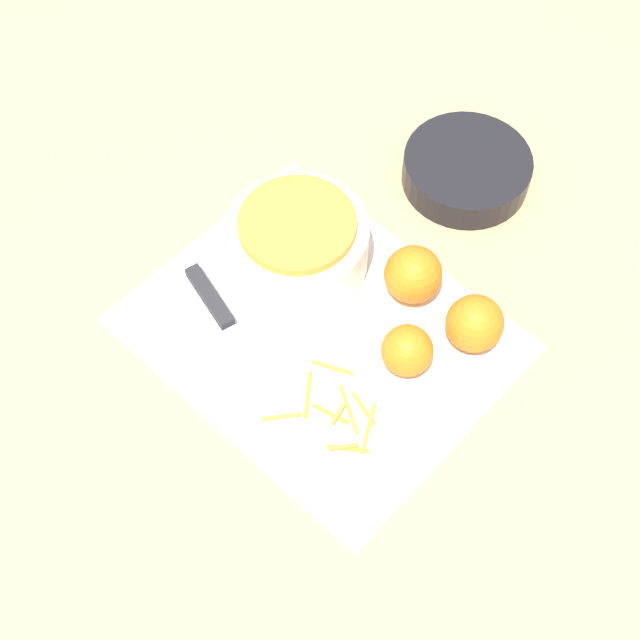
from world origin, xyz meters
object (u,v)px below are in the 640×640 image
at_px(knife, 219,311).
at_px(orange_back, 475,323).
at_px(bowl_dark, 466,170).
at_px(bowl_speckled, 298,243).
at_px(orange_left, 407,350).
at_px(orange_right, 413,274).

relative_size(knife, orange_back, 3.19).
xyz_separation_m(bowl_dark, knife, (-0.09, -0.41, -0.01)).
height_order(bowl_speckled, orange_left, bowl_speckled).
xyz_separation_m(bowl_speckled, knife, (-0.02, -0.13, -0.04)).
height_order(bowl_speckled, orange_right, bowl_speckled).
relative_size(bowl_dark, knife, 0.77).
bearing_deg(bowl_speckled, bowl_dark, 74.94).
bearing_deg(bowl_speckled, knife, -98.24).
bearing_deg(orange_back, bowl_dark, 129.79).
bearing_deg(bowl_dark, orange_left, -65.46).
xyz_separation_m(bowl_dark, orange_left, (0.13, -0.29, 0.02)).
distance_m(knife, orange_right, 0.26).
bearing_deg(orange_back, orange_left, -114.04).
bearing_deg(orange_right, orange_back, -1.81).
bearing_deg(orange_left, orange_right, 126.30).
distance_m(bowl_dark, orange_right, 0.22).
height_order(orange_right, orange_back, orange_right).
height_order(bowl_dark, orange_back, orange_back).
height_order(knife, orange_left, orange_left).
bearing_deg(knife, bowl_speckled, 96.89).
relative_size(orange_left, orange_right, 0.86).
bearing_deg(bowl_dark, orange_right, -71.52).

